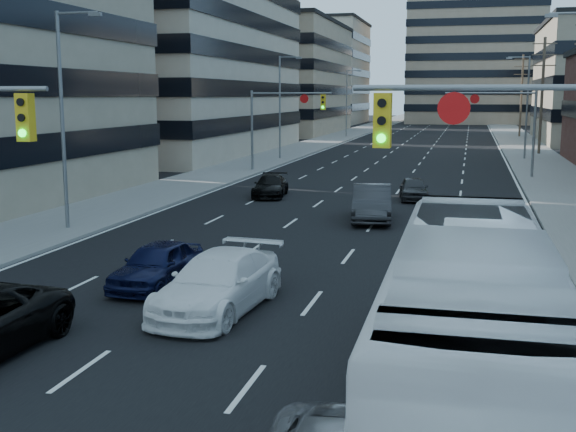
{
  "coord_description": "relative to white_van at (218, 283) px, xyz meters",
  "views": [
    {
      "loc": [
        5.85,
        -6.71,
        5.66
      ],
      "look_at": [
        0.8,
        13.24,
        2.2
      ],
      "focal_mm": 45.0,
      "sensor_mm": 36.0,
      "label": 1
    }
  ],
  "objects": [
    {
      "name": "utility_pole_midblock",
      "position": [
        12.66,
        55.26,
        5.01
      ],
      "size": [
        2.2,
        0.28,
        11.0
      ],
      "color": "#4C3D2D",
      "rests_on": "ground"
    },
    {
      "name": "signal_far_left",
      "position": [
        -7.22,
        34.26,
        3.54
      ],
      "size": [
        6.09,
        0.33,
        6.0
      ],
      "color": "slate",
      "rests_on": "ground"
    },
    {
      "name": "sedan_blue",
      "position": [
        -2.58,
        1.85,
        -0.08
      ],
      "size": [
        1.83,
        4.09,
        1.36
      ],
      "primitive_type": "imported",
      "rotation": [
        0.0,
        0.0,
        -0.06
      ],
      "color": "black",
      "rests_on": "ground"
    },
    {
      "name": "streetlight_left_mid",
      "position": [
        -9.88,
        44.26,
        4.29
      ],
      "size": [
        2.03,
        0.22,
        9.0
      ],
      "color": "slate",
      "rests_on": "ground"
    },
    {
      "name": "sedan_grey_center",
      "position": [
        2.06,
        14.92,
        0.04
      ],
      "size": [
        2.32,
        5.09,
        1.62
      ],
      "primitive_type": "imported",
      "rotation": [
        0.0,
        0.0,
        0.13
      ],
      "color": "#2C2B2E",
      "rests_on": "ground"
    },
    {
      "name": "utility_pole_distant",
      "position": [
        12.66,
        85.26,
        5.01
      ],
      "size": [
        2.2,
        0.28,
        11.0
      ],
      "color": "#4C3D2D",
      "rests_on": "ground"
    },
    {
      "name": "bg_block_left",
      "position": [
        -27.54,
        129.26,
        9.23
      ],
      "size": [
        24.0,
        24.0,
        20.0
      ],
      "primitive_type": "cube",
      "color": "#ADA089",
      "rests_on": "ground"
    },
    {
      "name": "sidewalk_left",
      "position": [
        -11.04,
        119.26,
        -0.69
      ],
      "size": [
        5.0,
        300.0,
        0.15
      ],
      "primitive_type": "cube",
      "color": "slate",
      "rests_on": "ground"
    },
    {
      "name": "signal_near_right",
      "position": [
        7.92,
        -2.74,
        3.56
      ],
      "size": [
        6.59,
        0.33,
        6.0
      ],
      "color": "slate",
      "rests_on": "ground"
    },
    {
      "name": "sedan_black_far",
      "position": [
        -4.51,
        21.32,
        -0.16
      ],
      "size": [
        2.25,
        4.39,
        1.22
      ],
      "primitive_type": "imported",
      "rotation": [
        0.0,
        0.0,
        0.13
      ],
      "color": "black",
      "rests_on": "ground"
    },
    {
      "name": "streetlight_left_near",
      "position": [
        -9.88,
        9.26,
        4.29
      ],
      "size": [
        2.03,
        0.22,
        9.0
      ],
      "color": "slate",
      "rests_on": "ground"
    },
    {
      "name": "sedan_grey_right",
      "position": [
        3.4,
        22.04,
        -0.14
      ],
      "size": [
        1.94,
        3.83,
        1.25
      ],
      "primitive_type": "imported",
      "rotation": [
        0.0,
        0.0,
        0.13
      ],
      "color": "#2D2D2F",
      "rests_on": "ground"
    },
    {
      "name": "transit_bus",
      "position": [
        6.46,
        -4.62,
        0.9
      ],
      "size": [
        2.94,
        12.01,
        3.34
      ],
      "primitive_type": "imported",
      "rotation": [
        0.0,
        0.0,
        0.01
      ],
      "color": "white",
      "rests_on": "ground"
    },
    {
      "name": "office_left_mid",
      "position": [
        -26.54,
        49.26,
        13.23
      ],
      "size": [
        26.0,
        34.0,
        28.0
      ],
      "primitive_type": "cube",
      "color": "#ADA089",
      "rests_on": "ground"
    },
    {
      "name": "road_surface",
      "position": [
        0.46,
        119.26,
        -0.76
      ],
      "size": [
        18.0,
        300.0,
        0.02
      ],
      "primitive_type": "cube",
      "color": "black",
      "rests_on": "ground"
    },
    {
      "name": "streetlight_right_far",
      "position": [
        10.8,
        49.26,
        4.29
      ],
      "size": [
        2.03,
        0.22,
        9.0
      ],
      "color": "slate",
      "rests_on": "ground"
    },
    {
      "name": "white_van",
      "position": [
        0.0,
        0.0,
        0.0
      ],
      "size": [
        2.61,
        5.44,
        1.53
      ],
      "primitive_type": "imported",
      "rotation": [
        0.0,
        0.0,
        -0.09
      ],
      "color": "white",
      "rests_on": "ground"
    },
    {
      "name": "streetlight_left_far",
      "position": [
        -9.88,
        79.26,
        4.29
      ],
      "size": [
        2.03,
        0.22,
        9.0
      ],
      "color": "slate",
      "rests_on": "ground"
    },
    {
      "name": "sidewalk_right",
      "position": [
        11.96,
        119.26,
        -0.69
      ],
      "size": [
        5.0,
        300.0,
        0.15
      ],
      "primitive_type": "cube",
      "color": "slate",
      "rests_on": "ground"
    },
    {
      "name": "signal_far_right",
      "position": [
        8.15,
        34.26,
        3.54
      ],
      "size": [
        6.09,
        0.33,
        6.0
      ],
      "color": "slate",
      "rests_on": "ground"
    },
    {
      "name": "office_left_far",
      "position": [
        -23.54,
        89.26,
        7.23
      ],
      "size": [
        20.0,
        30.0,
        16.0
      ],
      "primitive_type": "cube",
      "color": "gray",
      "rests_on": "ground"
    }
  ]
}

